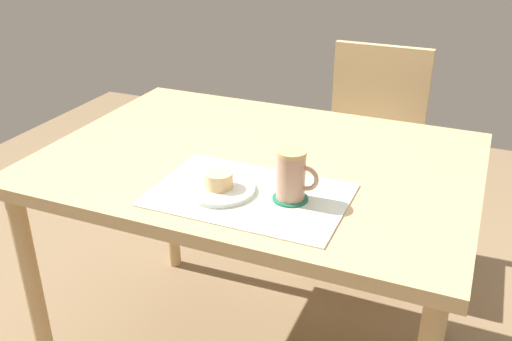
% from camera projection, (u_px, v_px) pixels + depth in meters
% --- Properties ---
extents(dining_table, '(1.19, 0.86, 0.75)m').
position_uv_depth(dining_table, '(258.00, 182.00, 1.62)').
color(dining_table, tan).
rests_on(dining_table, ground_plane).
extents(wooden_chair, '(0.42, 0.42, 0.88)m').
position_uv_depth(wooden_chair, '(369.00, 150.00, 2.31)').
color(wooden_chair, '#D1B27F').
rests_on(wooden_chair, ground_plane).
extents(placemat, '(0.47, 0.31, 0.00)m').
position_uv_depth(placemat, '(250.00, 195.00, 1.38)').
color(placemat, silver).
rests_on(placemat, dining_table).
extents(pastry_plate, '(0.18, 0.18, 0.01)m').
position_uv_depth(pastry_plate, '(219.00, 189.00, 1.39)').
color(pastry_plate, silver).
rests_on(pastry_plate, placemat).
extents(pastry, '(0.07, 0.07, 0.04)m').
position_uv_depth(pastry, '(219.00, 180.00, 1.38)').
color(pastry, '#E5BC7F').
rests_on(pastry, pastry_plate).
extents(coffee_coaster, '(0.09, 0.09, 0.00)m').
position_uv_depth(coffee_coaster, '(290.00, 198.00, 1.36)').
color(coffee_coaster, '#196B4C').
rests_on(coffee_coaster, placemat).
extents(coffee_mug, '(0.10, 0.07, 0.12)m').
position_uv_depth(coffee_mug, '(292.00, 175.00, 1.33)').
color(coffee_mug, tan).
rests_on(coffee_mug, coffee_coaster).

